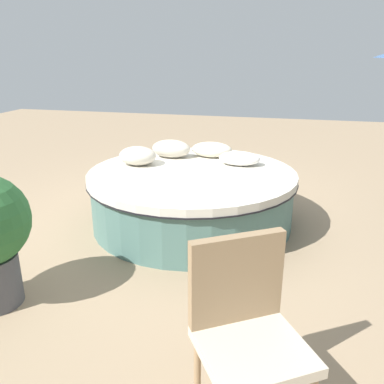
{
  "coord_description": "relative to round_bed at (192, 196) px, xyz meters",
  "views": [
    {
      "loc": [
        1.02,
        -4.14,
        1.86
      ],
      "look_at": [
        0.0,
        0.0,
        0.37
      ],
      "focal_mm": 37.6,
      "sensor_mm": 36.0,
      "label": 1
    }
  ],
  "objects": [
    {
      "name": "ground_plane",
      "position": [
        0.0,
        0.0,
        -0.31
      ],
      "size": [
        16.0,
        16.0,
        0.0
      ],
      "primitive_type": "plane",
      "color": "#9E8466"
    },
    {
      "name": "round_bed",
      "position": [
        0.0,
        0.0,
        0.0
      ],
      "size": [
        2.3,
        2.3,
        0.61
      ],
      "color": "#4C726B",
      "rests_on": "ground_plane"
    },
    {
      "name": "throw_pillow_0",
      "position": [
        0.47,
        0.38,
        0.38
      ],
      "size": [
        0.48,
        0.29,
        0.16
      ],
      "primitive_type": "ellipsoid",
      "color": "white",
      "rests_on": "round_bed"
    },
    {
      "name": "throw_pillow_1",
      "position": [
        0.09,
        0.67,
        0.39
      ],
      "size": [
        0.5,
        0.3,
        0.19
      ],
      "primitive_type": "ellipsoid",
      "color": "beige",
      "rests_on": "round_bed"
    },
    {
      "name": "throw_pillow_2",
      "position": [
        -0.4,
        0.54,
        0.41
      ],
      "size": [
        0.48,
        0.3,
        0.22
      ],
      "primitive_type": "ellipsoid",
      "color": "beige",
      "rests_on": "round_bed"
    },
    {
      "name": "throw_pillow_3",
      "position": [
        -0.68,
        0.11,
        0.4
      ],
      "size": [
        0.44,
        0.36,
        0.21
      ],
      "primitive_type": "ellipsoid",
      "color": "beige",
      "rests_on": "round_bed"
    },
    {
      "name": "patio_chair",
      "position": [
        0.87,
        -2.39,
        0.25
      ],
      "size": [
        0.71,
        0.7,
        0.98
      ],
      "rotation": [
        0.0,
        0.0,
        3.71
      ],
      "color": "#997A56",
      "rests_on": "ground_plane"
    }
  ]
}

